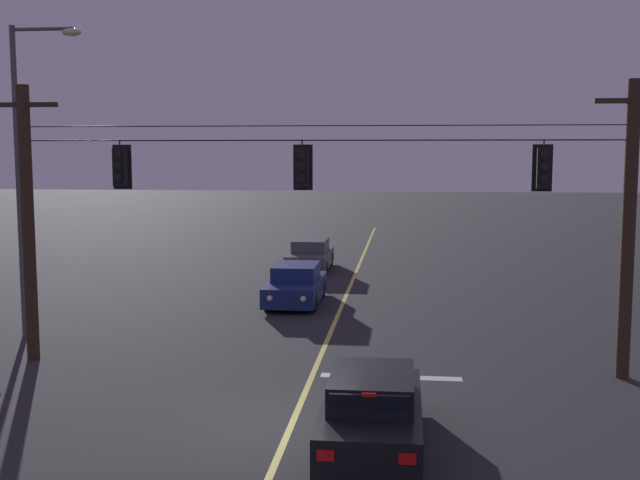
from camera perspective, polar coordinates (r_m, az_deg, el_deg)
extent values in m
plane|color=#28282B|center=(15.88, -2.16, -13.46)|extent=(180.00, 180.00, 0.00)
cube|color=#D1C64C|center=(25.68, 1.24, -5.66)|extent=(0.14, 60.00, 0.01)
cube|color=silver|center=(19.19, 5.19, -9.92)|extent=(3.40, 0.36, 0.01)
cylinder|color=#38281C|center=(21.40, -20.50, 1.05)|extent=(0.32, 0.32, 7.08)
cube|color=#38281C|center=(21.35, -20.83, 9.20)|extent=(1.80, 0.12, 0.12)
cylinder|color=slate|center=(21.33, -20.79, 8.26)|extent=(0.12, 0.12, 0.18)
cylinder|color=#38281C|center=(19.79, 21.56, 0.60)|extent=(0.32, 0.32, 7.08)
cube|color=#38281C|center=(19.73, 21.93, 9.41)|extent=(1.80, 0.12, 0.12)
cylinder|color=slate|center=(19.72, 21.89, 8.39)|extent=(0.12, 0.12, 0.18)
cylinder|color=black|center=(19.13, -0.33, 7.28)|extent=(14.86, 0.03, 0.03)
cylinder|color=black|center=(19.14, -0.33, 8.33)|extent=(14.86, 0.02, 0.02)
cylinder|color=black|center=(20.31, -14.40, 6.78)|extent=(0.04, 0.04, 0.18)
cube|color=black|center=(20.31, -14.35, 5.17)|extent=(0.32, 0.26, 0.96)
cube|color=black|center=(20.45, -14.21, 5.19)|extent=(0.48, 0.03, 1.12)
sphere|color=red|center=(20.16, -14.53, 5.98)|extent=(0.17, 0.17, 0.17)
cylinder|color=black|center=(20.12, -14.58, 6.10)|extent=(0.20, 0.10, 0.20)
sphere|color=#3D280A|center=(20.16, -14.51, 5.16)|extent=(0.17, 0.17, 0.17)
cylinder|color=black|center=(20.12, -14.55, 5.28)|extent=(0.20, 0.10, 0.20)
sphere|color=black|center=(20.17, -14.49, 4.34)|extent=(0.17, 0.17, 0.17)
cylinder|color=black|center=(20.13, -14.53, 4.46)|extent=(0.20, 0.10, 0.20)
cylinder|color=black|center=(19.17, -1.31, 7.01)|extent=(0.04, 0.04, 0.18)
cube|color=black|center=(19.18, -1.31, 5.31)|extent=(0.32, 0.26, 0.96)
cube|color=black|center=(19.32, -1.25, 5.31)|extent=(0.48, 0.03, 1.12)
sphere|color=red|center=(19.02, -1.37, 6.16)|extent=(0.17, 0.17, 0.17)
cylinder|color=black|center=(18.98, -1.39, 6.29)|extent=(0.20, 0.10, 0.20)
sphere|color=#3D280A|center=(19.02, -1.37, 5.30)|extent=(0.17, 0.17, 0.17)
cylinder|color=black|center=(18.98, -1.39, 5.42)|extent=(0.20, 0.10, 0.20)
sphere|color=black|center=(19.03, -1.37, 4.43)|extent=(0.17, 0.17, 0.17)
cylinder|color=black|center=(18.99, -1.39, 4.55)|extent=(0.20, 0.10, 0.20)
cylinder|color=black|center=(19.27, 16.01, 6.76)|extent=(0.04, 0.04, 0.18)
cube|color=black|center=(19.27, 15.96, 5.06)|extent=(0.32, 0.26, 0.96)
cube|color=black|center=(19.42, 15.89, 5.07)|extent=(0.48, 0.03, 1.12)
sphere|color=red|center=(19.11, 16.06, 5.91)|extent=(0.17, 0.17, 0.17)
cylinder|color=black|center=(19.07, 16.09, 6.04)|extent=(0.20, 0.10, 0.20)
sphere|color=#3D280A|center=(19.12, 16.04, 5.05)|extent=(0.17, 0.17, 0.17)
cylinder|color=black|center=(19.08, 16.06, 5.17)|extent=(0.20, 0.10, 0.20)
sphere|color=black|center=(19.12, 16.01, 4.19)|extent=(0.17, 0.17, 0.17)
cylinder|color=black|center=(19.08, 16.03, 4.31)|extent=(0.20, 0.10, 0.20)
cube|color=black|center=(14.90, 3.83, -12.77)|extent=(1.80, 4.30, 0.68)
cube|color=black|center=(14.60, 3.82, -10.66)|extent=(1.51, 2.15, 0.54)
cube|color=black|center=(15.49, 3.98, -9.64)|extent=(1.40, 0.21, 0.48)
cube|color=black|center=(13.59, 3.62, -11.99)|extent=(1.37, 0.18, 0.46)
cylinder|color=black|center=(16.27, 1.19, -11.77)|extent=(0.22, 0.64, 0.64)
cylinder|color=black|center=(16.21, 6.90, -11.88)|extent=(0.22, 0.64, 0.64)
cylinder|color=black|center=(13.78, 0.15, -15.24)|extent=(0.22, 0.64, 0.64)
cylinder|color=black|center=(13.71, 7.00, -15.40)|extent=(0.22, 0.64, 0.64)
cube|color=red|center=(12.89, 0.40, -15.44)|extent=(0.28, 0.03, 0.18)
cube|color=red|center=(12.83, 6.39, -15.59)|extent=(0.28, 0.03, 0.18)
cube|color=red|center=(13.41, 3.60, -11.20)|extent=(0.24, 0.04, 0.06)
cube|color=navy|center=(27.99, -1.79, -3.59)|extent=(1.80, 4.30, 0.68)
cube|color=navy|center=(28.01, -1.76, -2.32)|extent=(1.51, 2.15, 0.54)
cube|color=black|center=(27.09, -2.04, -2.62)|extent=(1.40, 0.21, 0.48)
cube|color=black|center=(29.05, -1.46, -2.00)|extent=(1.37, 0.18, 0.46)
cylinder|color=black|center=(26.62, -0.50, -4.52)|extent=(0.22, 0.64, 0.64)
cylinder|color=black|center=(26.86, -3.87, -4.44)|extent=(0.22, 0.64, 0.64)
cylinder|color=black|center=(29.23, 0.13, -3.53)|extent=(0.22, 0.64, 0.64)
cylinder|color=black|center=(29.44, -2.95, -3.46)|extent=(0.22, 0.64, 0.64)
sphere|color=white|center=(25.79, -1.24, -4.33)|extent=(0.20, 0.20, 0.20)
sphere|color=white|center=(25.96, -3.69, -4.27)|extent=(0.20, 0.20, 0.20)
cube|color=#4C4C51|center=(35.75, -0.72, -1.37)|extent=(1.80, 4.30, 0.68)
cube|color=#4C4C51|center=(35.79, -0.70, -0.38)|extent=(1.51, 2.15, 0.54)
cube|color=black|center=(34.87, -0.89, -0.56)|extent=(1.40, 0.21, 0.48)
cube|color=black|center=(36.84, -0.50, -0.18)|extent=(1.37, 0.18, 0.46)
cylinder|color=black|center=(34.38, 0.32, -2.01)|extent=(0.22, 0.64, 0.64)
cylinder|color=black|center=(34.58, -2.30, -1.96)|extent=(0.22, 0.64, 0.64)
cylinder|color=black|center=(37.01, 0.75, -1.40)|extent=(0.22, 0.64, 0.64)
cylinder|color=black|center=(37.19, -1.68, -1.36)|extent=(0.22, 0.64, 0.64)
sphere|color=white|center=(33.55, -0.23, -1.79)|extent=(0.20, 0.20, 0.20)
sphere|color=white|center=(33.69, -2.12, -1.76)|extent=(0.20, 0.20, 0.20)
cylinder|color=#4C4F54|center=(24.17, -21.11, 3.82)|extent=(0.16, 0.16, 8.94)
cylinder|color=#4C4F54|center=(23.99, -19.58, 14.29)|extent=(1.80, 0.10, 0.10)
ellipsoid|color=beige|center=(23.63, -17.65, 14.23)|extent=(0.56, 0.30, 0.22)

